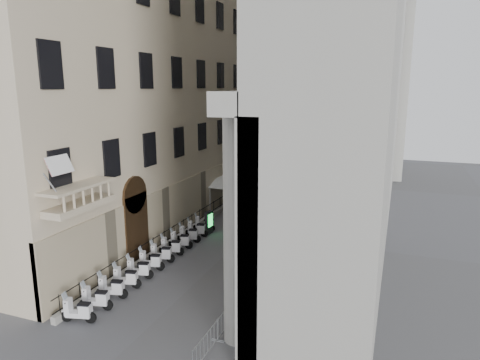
# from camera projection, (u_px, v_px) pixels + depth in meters

# --- Properties ---
(left_building) EXTENTS (5.00, 36.00, 34.00)m
(left_building) POSITION_uv_depth(u_px,v_px,m) (171.00, 10.00, 34.10)
(left_building) COLOR beige
(left_building) RESTS_ON ground
(far_building) EXTENTS (22.00, 10.00, 30.00)m
(far_building) POSITION_uv_depth(u_px,v_px,m) (321.00, 56.00, 55.76)
(far_building) COLOR beige
(far_building) RESTS_ON ground
(iron_fence) EXTENTS (0.30, 28.00, 1.40)m
(iron_fence) POSITION_uv_depth(u_px,v_px,m) (189.00, 233.00, 32.97)
(iron_fence) COLOR black
(iron_fence) RESTS_ON ground
(blue_awning) EXTENTS (1.60, 3.00, 3.00)m
(blue_awning) POSITION_uv_depth(u_px,v_px,m) (317.00, 215.00, 37.40)
(blue_awning) COLOR navy
(blue_awning) RESTS_ON ground
(flag) EXTENTS (1.00, 1.40, 8.20)m
(flag) POSITION_uv_depth(u_px,v_px,m) (73.00, 316.00, 20.96)
(flag) COLOR #9E0C11
(flag) RESTS_ON ground
(scooter_0) EXTENTS (1.49, 0.88, 1.50)m
(scooter_0) POSITION_uv_depth(u_px,v_px,m) (80.00, 322.00, 20.43)
(scooter_0) COLOR white
(scooter_0) RESTS_ON ground
(scooter_1) EXTENTS (1.49, 0.88, 1.50)m
(scooter_1) POSITION_uv_depth(u_px,v_px,m) (97.00, 309.00, 21.60)
(scooter_1) COLOR white
(scooter_1) RESTS_ON ground
(scooter_2) EXTENTS (1.49, 0.88, 1.50)m
(scooter_2) POSITION_uv_depth(u_px,v_px,m) (113.00, 298.00, 22.76)
(scooter_2) COLOR white
(scooter_2) RESTS_ON ground
(scooter_3) EXTENTS (1.49, 0.88, 1.50)m
(scooter_3) POSITION_uv_depth(u_px,v_px,m) (127.00, 288.00, 23.93)
(scooter_3) COLOR white
(scooter_3) RESTS_ON ground
(scooter_4) EXTENTS (1.49, 0.88, 1.50)m
(scooter_4) POSITION_uv_depth(u_px,v_px,m) (140.00, 278.00, 25.09)
(scooter_4) COLOR white
(scooter_4) RESTS_ON ground
(scooter_5) EXTENTS (1.49, 0.88, 1.50)m
(scooter_5) POSITION_uv_depth(u_px,v_px,m) (151.00, 270.00, 26.26)
(scooter_5) COLOR white
(scooter_5) RESTS_ON ground
(scooter_6) EXTENTS (1.49, 0.88, 1.50)m
(scooter_6) POSITION_uv_depth(u_px,v_px,m) (162.00, 262.00, 27.42)
(scooter_6) COLOR white
(scooter_6) RESTS_ON ground
(scooter_7) EXTENTS (1.49, 0.88, 1.50)m
(scooter_7) POSITION_uv_depth(u_px,v_px,m) (172.00, 255.00, 28.59)
(scooter_7) COLOR white
(scooter_7) RESTS_ON ground
(scooter_8) EXTENTS (1.49, 0.88, 1.50)m
(scooter_8) POSITION_uv_depth(u_px,v_px,m) (181.00, 248.00, 29.75)
(scooter_8) COLOR white
(scooter_8) RESTS_ON ground
(scooter_9) EXTENTS (1.49, 0.88, 1.50)m
(scooter_9) POSITION_uv_depth(u_px,v_px,m) (189.00, 242.00, 30.92)
(scooter_9) COLOR white
(scooter_9) RESTS_ON ground
(scooter_10) EXTENTS (1.49, 0.88, 1.50)m
(scooter_10) POSITION_uv_depth(u_px,v_px,m) (197.00, 237.00, 32.08)
(scooter_10) COLOR white
(scooter_10) RESTS_ON ground
(scooter_11) EXTENTS (1.49, 0.88, 1.50)m
(scooter_11) POSITION_uv_depth(u_px,v_px,m) (204.00, 231.00, 33.25)
(scooter_11) COLOR white
(scooter_11) RESTS_ON ground
(barrier_0) EXTENTS (0.60, 2.40, 1.10)m
(barrier_0) POSITION_uv_depth(u_px,v_px,m) (206.00, 358.00, 17.76)
(barrier_0) COLOR #ABAEB3
(barrier_0) RESTS_ON ground
(barrier_1) EXTENTS (0.60, 2.40, 1.10)m
(barrier_1) POSITION_uv_depth(u_px,v_px,m) (228.00, 327.00, 20.04)
(barrier_1) COLOR #ABAEB3
(barrier_1) RESTS_ON ground
(barrier_2) EXTENTS (0.60, 2.40, 1.10)m
(barrier_2) POSITION_uv_depth(u_px,v_px,m) (246.00, 302.00, 22.33)
(barrier_2) COLOR #ABAEB3
(barrier_2) RESTS_ON ground
(barrier_3) EXTENTS (0.60, 2.40, 1.10)m
(barrier_3) POSITION_uv_depth(u_px,v_px,m) (261.00, 282.00, 24.62)
(barrier_3) COLOR #ABAEB3
(barrier_3) RESTS_ON ground
(barrier_4) EXTENTS (0.60, 2.40, 1.10)m
(barrier_4) POSITION_uv_depth(u_px,v_px,m) (273.00, 266.00, 26.91)
(barrier_4) COLOR #ABAEB3
(barrier_4) RESTS_ON ground
(barrier_5) EXTENTS (0.60, 2.40, 1.10)m
(barrier_5) POSITION_uv_depth(u_px,v_px,m) (283.00, 252.00, 29.20)
(barrier_5) COLOR #ABAEB3
(barrier_5) RESTS_ON ground
(barrier_6) EXTENTS (0.60, 2.40, 1.10)m
(barrier_6) POSITION_uv_depth(u_px,v_px,m) (292.00, 240.00, 31.49)
(barrier_6) COLOR #ABAEB3
(barrier_6) RESTS_ON ground
(barrier_7) EXTENTS (0.60, 2.40, 1.10)m
(barrier_7) POSITION_uv_depth(u_px,v_px,m) (299.00, 229.00, 33.77)
(barrier_7) COLOR #ABAEB3
(barrier_7) RESTS_ON ground
(barrier_8) EXTENTS (0.60, 2.40, 1.10)m
(barrier_8) POSITION_uv_depth(u_px,v_px,m) (306.00, 220.00, 36.06)
(barrier_8) COLOR #ABAEB3
(barrier_8) RESTS_ON ground
(barrier_9) EXTENTS (0.60, 2.40, 1.10)m
(barrier_9) POSITION_uv_depth(u_px,v_px,m) (312.00, 212.00, 38.35)
(barrier_9) COLOR #ABAEB3
(barrier_9) RESTS_ON ground
(security_tent) EXTENTS (4.31, 4.31, 3.50)m
(security_tent) POSITION_uv_depth(u_px,v_px,m) (232.00, 180.00, 38.06)
(security_tent) COLOR white
(security_tent) RESTS_ON ground
(street_lamp) EXTENTS (2.76, 0.55, 8.51)m
(street_lamp) POSITION_uv_depth(u_px,v_px,m) (249.00, 152.00, 39.42)
(street_lamp) COLOR gray
(street_lamp) RESTS_ON ground
(info_kiosk) EXTENTS (0.36, 0.86, 1.78)m
(info_kiosk) POSITION_uv_depth(u_px,v_px,m) (209.00, 222.00, 32.55)
(info_kiosk) COLOR black
(info_kiosk) RESTS_ON ground
(pedestrian_a) EXTENTS (0.86, 0.73, 2.00)m
(pedestrian_a) POSITION_uv_depth(u_px,v_px,m) (268.00, 210.00, 35.57)
(pedestrian_a) COLOR black
(pedestrian_a) RESTS_ON ground
(pedestrian_b) EXTENTS (1.03, 0.99, 1.68)m
(pedestrian_b) POSITION_uv_depth(u_px,v_px,m) (279.00, 207.00, 37.04)
(pedestrian_b) COLOR black
(pedestrian_b) RESTS_ON ground
(pedestrian_c) EXTENTS (1.12, 1.04, 1.92)m
(pedestrian_c) POSITION_uv_depth(u_px,v_px,m) (281.00, 185.00, 44.56)
(pedestrian_c) COLOR black
(pedestrian_c) RESTS_ON ground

